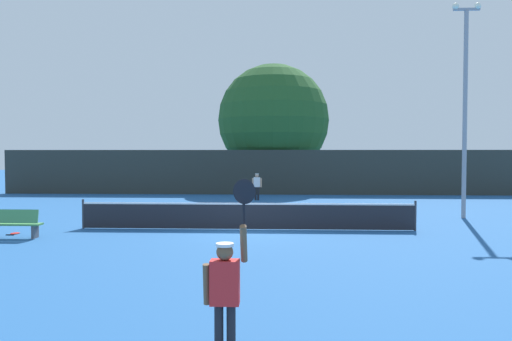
{
  "coord_description": "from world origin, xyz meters",
  "views": [
    {
      "loc": [
        1.11,
        -17.43,
        2.76
      ],
      "look_at": [
        0.13,
        4.67,
        1.96
      ],
      "focal_mm": 34.24,
      "sensor_mm": 36.0,
      "label": 1
    }
  ],
  "objects_px": {
    "spare_racket": "(15,233)",
    "large_tree": "(273,120)",
    "light_pole": "(465,98)",
    "parked_car_near": "(389,178)",
    "tennis_ball": "(321,227)",
    "player_serving": "(226,284)",
    "courtside_bench": "(13,223)",
    "player_receiving": "(257,184)"
  },
  "relations": [
    {
      "from": "courtside_bench",
      "to": "light_pole",
      "type": "xyz_separation_m",
      "value": [
        16.41,
        5.6,
        4.6
      ]
    },
    {
      "from": "player_receiving",
      "to": "parked_car_near",
      "type": "height_order",
      "value": "parked_car_near"
    },
    {
      "from": "spare_racket",
      "to": "large_tree",
      "type": "distance_m",
      "value": 22.35
    },
    {
      "from": "player_serving",
      "to": "courtside_bench",
      "type": "distance_m",
      "value": 12.0
    },
    {
      "from": "parked_car_near",
      "to": "tennis_ball",
      "type": "bearing_deg",
      "value": -110.47
    },
    {
      "from": "player_serving",
      "to": "spare_racket",
      "type": "distance_m",
      "value": 12.91
    },
    {
      "from": "tennis_ball",
      "to": "courtside_bench",
      "type": "bearing_deg",
      "value": -165.2
    },
    {
      "from": "player_receiving",
      "to": "parked_car_near",
      "type": "bearing_deg",
      "value": -133.82
    },
    {
      "from": "tennis_ball",
      "to": "courtside_bench",
      "type": "xyz_separation_m",
      "value": [
        -10.16,
        -2.68,
        0.45
      ]
    },
    {
      "from": "tennis_ball",
      "to": "light_pole",
      "type": "distance_m",
      "value": 8.55
    },
    {
      "from": "tennis_ball",
      "to": "player_receiving",
      "type": "bearing_deg",
      "value": 105.23
    },
    {
      "from": "large_tree",
      "to": "parked_car_near",
      "type": "distance_m",
      "value": 10.42
    },
    {
      "from": "player_serving",
      "to": "courtside_bench",
      "type": "height_order",
      "value": "player_serving"
    },
    {
      "from": "player_receiving",
      "to": "tennis_ball",
      "type": "height_order",
      "value": "player_receiving"
    },
    {
      "from": "player_serving",
      "to": "player_receiving",
      "type": "distance_m",
      "value": 22.05
    },
    {
      "from": "player_serving",
      "to": "large_tree",
      "type": "relative_size",
      "value": 0.26
    },
    {
      "from": "light_pole",
      "to": "large_tree",
      "type": "relative_size",
      "value": 0.97
    },
    {
      "from": "player_serving",
      "to": "parked_car_near",
      "type": "bearing_deg",
      "value": 73.79
    },
    {
      "from": "player_receiving",
      "to": "light_pole",
      "type": "relative_size",
      "value": 0.17
    },
    {
      "from": "large_tree",
      "to": "player_receiving",
      "type": "bearing_deg",
      "value": -96.53
    },
    {
      "from": "light_pole",
      "to": "large_tree",
      "type": "bearing_deg",
      "value": 118.32
    },
    {
      "from": "player_serving",
      "to": "parked_car_near",
      "type": "xyz_separation_m",
      "value": [
        9.43,
        32.42,
        -0.28
      ]
    },
    {
      "from": "light_pole",
      "to": "large_tree",
      "type": "distance_m",
      "value": 17.24
    },
    {
      "from": "player_receiving",
      "to": "tennis_ball",
      "type": "bearing_deg",
      "value": 105.23
    },
    {
      "from": "player_serving",
      "to": "spare_racket",
      "type": "bearing_deg",
      "value": 130.04
    },
    {
      "from": "player_receiving",
      "to": "tennis_ball",
      "type": "relative_size",
      "value": 22.87
    },
    {
      "from": "courtside_bench",
      "to": "light_pole",
      "type": "height_order",
      "value": "light_pole"
    },
    {
      "from": "courtside_bench",
      "to": "light_pole",
      "type": "relative_size",
      "value": 0.2
    },
    {
      "from": "spare_racket",
      "to": "light_pole",
      "type": "xyz_separation_m",
      "value": [
        16.81,
        4.78,
        5.06
      ]
    },
    {
      "from": "player_receiving",
      "to": "courtside_bench",
      "type": "xyz_separation_m",
      "value": [
        -7.34,
        -13.01,
        -0.46
      ]
    },
    {
      "from": "tennis_ball",
      "to": "courtside_bench",
      "type": "height_order",
      "value": "courtside_bench"
    },
    {
      "from": "parked_car_near",
      "to": "light_pole",
      "type": "bearing_deg",
      "value": -94.29
    },
    {
      "from": "player_serving",
      "to": "player_receiving",
      "type": "xyz_separation_m",
      "value": [
        -0.53,
        22.04,
        -0.11
      ]
    },
    {
      "from": "parked_car_near",
      "to": "large_tree",
      "type": "bearing_deg",
      "value": -165.36
    },
    {
      "from": "spare_racket",
      "to": "light_pole",
      "type": "relative_size",
      "value": 0.06
    },
    {
      "from": "spare_racket",
      "to": "light_pole",
      "type": "height_order",
      "value": "light_pole"
    },
    {
      "from": "tennis_ball",
      "to": "large_tree",
      "type": "xyz_separation_m",
      "value": [
        -1.92,
        18.09,
        5.15
      ]
    },
    {
      "from": "tennis_ball",
      "to": "courtside_bench",
      "type": "distance_m",
      "value": 10.51
    },
    {
      "from": "spare_racket",
      "to": "courtside_bench",
      "type": "bearing_deg",
      "value": -63.93
    },
    {
      "from": "light_pole",
      "to": "parked_car_near",
      "type": "relative_size",
      "value": 2.12
    },
    {
      "from": "courtside_bench",
      "to": "spare_racket",
      "type": "bearing_deg",
      "value": 116.07
    },
    {
      "from": "large_tree",
      "to": "parked_car_near",
      "type": "xyz_separation_m",
      "value": [
        9.07,
        2.61,
        -4.41
      ]
    }
  ]
}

